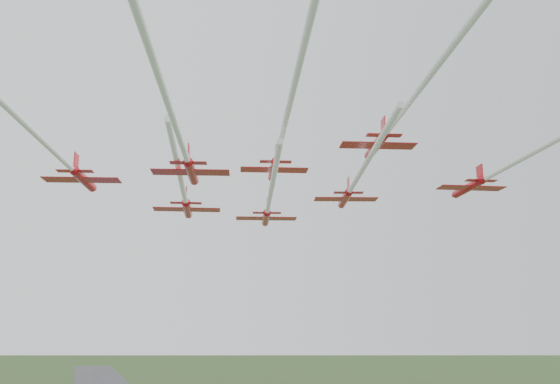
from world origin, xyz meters
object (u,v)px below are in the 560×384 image
object	(u,v)px
jet_row3_left	(38,136)
jet_row3_right	(508,166)
jet_row2_left	(184,196)
jet_row4_right	(404,109)
jet_lead	(268,206)
jet_row2_right	(353,185)
jet_row3_mid	(284,126)
jet_row4_left	(180,139)

from	to	relation	value
jet_row3_left	jet_row3_right	world-z (taller)	jet_row3_right
jet_row2_left	jet_row4_right	xyz separation A→B (m)	(15.70, -29.49, 3.20)
jet_lead	jet_row4_right	distance (m)	38.68
jet_row2_right	jet_row3_mid	distance (m)	20.67
jet_row3_right	jet_lead	bearing A→B (deg)	133.09
jet_lead	jet_row3_left	world-z (taller)	jet_lead
jet_row2_left	jet_row3_right	xyz separation A→B (m)	(33.25, -21.36, 1.21)
jet_row3_right	jet_row4_left	size ratio (longest dim) A/B	0.99
jet_lead	jet_row4_left	distance (m)	39.14
jet_lead	jet_row4_left	size ratio (longest dim) A/B	0.99
jet_row4_left	jet_row4_right	size ratio (longest dim) A/B	0.98
jet_lead	jet_row2_right	xyz separation A→B (m)	(6.97, -15.32, 0.33)
jet_row2_right	jet_row3_right	xyz separation A→B (m)	(12.27, -15.14, -0.38)
jet_row2_left	jet_row3_mid	xyz separation A→B (m)	(6.68, -21.03, 3.36)
jet_lead	jet_row2_left	distance (m)	16.75
jet_row3_left	jet_row3_mid	distance (m)	23.81
jet_row4_right	jet_row3_right	bearing A→B (deg)	38.49
jet_row2_right	jet_row3_right	bearing A→B (deg)	-34.51
jet_row2_right	jet_row4_right	size ratio (longest dim) A/B	0.86
jet_row3_mid	jet_row3_right	distance (m)	26.66
jet_row3_right	jet_row4_right	distance (m)	19.44
jet_row2_right	jet_row3_right	distance (m)	19.49
jet_row3_mid	jet_row3_left	bearing A→B (deg)	-173.61
jet_row3_mid	jet_row4_left	world-z (taller)	jet_row3_mid
jet_lead	jet_row2_right	world-z (taller)	jet_row2_right
jet_lead	jet_row4_left	bearing A→B (deg)	-103.60
jet_row2_left	jet_row4_left	xyz separation A→B (m)	(-4.48, -25.35, -0.47)
jet_row2_right	jet_row4_right	bearing A→B (deg)	-86.30
jet_lead	jet_row4_left	xyz separation A→B (m)	(-18.49, -34.46, -1.72)
jet_row2_left	jet_row4_left	size ratio (longest dim) A/B	0.92
jet_row4_right	jet_row4_left	bearing A→B (deg)	-177.97
jet_lead	jet_row3_mid	size ratio (longest dim) A/B	0.75
jet_row2_right	jet_row4_right	world-z (taller)	jet_row4_right
jet_row3_mid	jet_row3_right	xyz separation A→B (m)	(26.57, -0.33, -2.16)
jet_row3_left	jet_row3_right	xyz separation A→B (m)	(50.05, -3.31, 0.35)
jet_row3_left	jet_row3_mid	size ratio (longest dim) A/B	1.00
jet_row2_left	jet_row4_left	bearing A→B (deg)	-88.24
jet_row3_mid	jet_row3_right	world-z (taller)	jet_row3_mid
jet_lead	jet_row3_mid	distance (m)	31.09
jet_row2_left	jet_row4_left	world-z (taller)	jet_row2_left
jet_lead	jet_row2_right	size ratio (longest dim) A/B	1.12
jet_row2_right	jet_lead	bearing A→B (deg)	130.95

